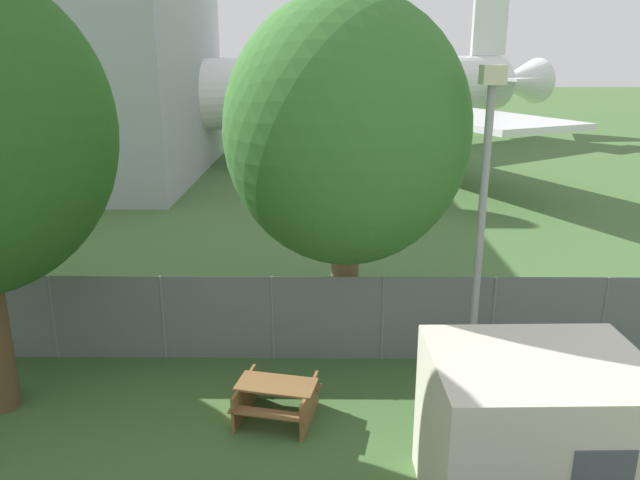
# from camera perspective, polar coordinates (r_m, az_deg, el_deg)

# --- Properties ---
(perimeter_fence) EXTENTS (56.07, 0.07, 2.05)m
(perimeter_fence) POSITION_cam_1_polar(r_m,az_deg,el_deg) (14.58, -4.36, -7.12)
(perimeter_fence) COLOR slate
(perimeter_fence) RESTS_ON ground
(airplane) EXTENTS (41.73, 34.71, 12.89)m
(airplane) POSITION_cam_1_polar(r_m,az_deg,el_deg) (42.46, -1.50, 13.42)
(airplane) COLOR white
(airplane) RESTS_ON ground
(portable_cabin) EXTENTS (3.27, 2.59, 2.61)m
(portable_cabin) POSITION_cam_1_polar(r_m,az_deg,el_deg) (10.54, 18.88, -16.63)
(portable_cabin) COLOR beige
(portable_cabin) RESTS_ON ground
(picnic_bench_near_cabin) EXTENTS (1.78, 1.68, 0.76)m
(picnic_bench_near_cabin) POSITION_cam_1_polar(r_m,az_deg,el_deg) (12.62, -4.00, -14.12)
(picnic_bench_near_cabin) COLOR brown
(picnic_bench_near_cabin) RESTS_ON ground
(tree_near_hangar) EXTENTS (5.41, 5.41, 8.25)m
(tree_near_hangar) POSITION_cam_1_polar(r_m,az_deg,el_deg) (13.87, 2.45, 9.85)
(tree_near_hangar) COLOR brown
(tree_near_hangar) RESTS_ON ground
(light_mast) EXTENTS (0.44, 0.44, 6.71)m
(light_mast) POSITION_cam_1_polar(r_m,az_deg,el_deg) (12.87, 14.71, 3.89)
(light_mast) COLOR #99999E
(light_mast) RESTS_ON ground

